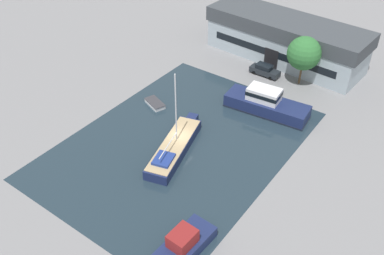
% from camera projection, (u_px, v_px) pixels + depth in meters
% --- Properties ---
extents(ground_plane, '(440.00, 440.00, 0.00)m').
position_uv_depth(ground_plane, '(180.00, 144.00, 52.65)').
color(ground_plane, slate).
extents(water_canal, '(24.26, 33.31, 0.01)m').
position_uv_depth(water_canal, '(180.00, 144.00, 52.65)').
color(water_canal, '#1E2D38').
rests_on(water_canal, ground).
extents(warehouse_building, '(26.41, 9.88, 6.86)m').
position_uv_depth(warehouse_building, '(285.00, 39.00, 68.16)').
color(warehouse_building, '#99A8B2').
rests_on(warehouse_building, ground).
extents(quay_tree_near_building, '(4.88, 4.88, 7.42)m').
position_uv_depth(quay_tree_near_building, '(304.00, 53.00, 61.08)').
color(quay_tree_near_building, brown).
rests_on(quay_tree_near_building, ground).
extents(parked_car, '(4.67, 1.78, 1.74)m').
position_uv_depth(parked_car, '(265.00, 70.00, 65.51)').
color(parked_car, '#1E2328').
rests_on(parked_car, ground).
extents(sailboat_moored, '(5.81, 12.57, 10.34)m').
position_uv_depth(sailboat_moored, '(175.00, 147.00, 51.08)').
color(sailboat_moored, '#19234C').
rests_on(sailboat_moored, water_canal).
extents(motor_cruiser, '(11.69, 4.76, 3.45)m').
position_uv_depth(motor_cruiser, '(266.00, 104.00, 57.48)').
color(motor_cruiser, '#19234C').
rests_on(motor_cruiser, water_canal).
extents(small_dinghy, '(3.64, 2.66, 0.59)m').
position_uv_depth(small_dinghy, '(155.00, 103.00, 59.21)').
color(small_dinghy, white).
rests_on(small_dinghy, water_canal).
extents(cabin_boat, '(3.13, 6.43, 2.65)m').
position_uv_depth(cabin_boat, '(185.00, 243.00, 39.59)').
color(cabin_boat, '#19234C').
rests_on(cabin_boat, water_canal).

